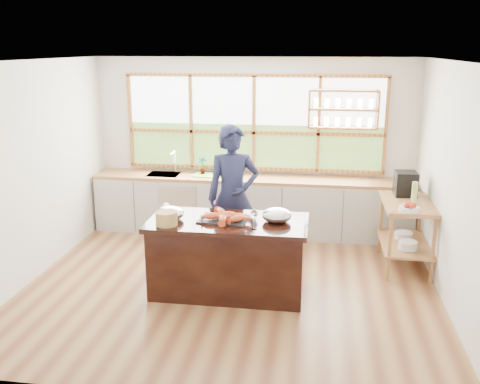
% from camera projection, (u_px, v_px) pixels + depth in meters
% --- Properties ---
extents(ground_plane, '(5.00, 5.00, 0.00)m').
position_uv_depth(ground_plane, '(231.00, 284.00, 6.63)').
color(ground_plane, olive).
extents(room_shell, '(5.02, 4.52, 2.71)m').
position_uv_depth(room_shell, '(239.00, 138.00, 6.66)').
color(room_shell, silver).
rests_on(room_shell, ground_plane).
extents(back_counter, '(4.90, 0.63, 0.90)m').
position_uv_depth(back_counter, '(250.00, 205.00, 8.37)').
color(back_counter, beige).
rests_on(back_counter, ground_plane).
extents(right_shelf_unit, '(0.62, 1.10, 0.90)m').
position_uv_depth(right_shelf_unit, '(406.00, 224.00, 7.01)').
color(right_shelf_unit, '#A66A3B').
rests_on(right_shelf_unit, ground_plane).
extents(island, '(1.85, 0.90, 0.90)m').
position_uv_depth(island, '(228.00, 256.00, 6.32)').
color(island, black).
rests_on(island, ground_plane).
extents(cook, '(0.80, 0.65, 1.90)m').
position_uv_depth(cook, '(233.00, 197.00, 6.99)').
color(cook, '#191C3A').
rests_on(cook, ground_plane).
extents(potted_plant, '(0.17, 0.13, 0.29)m').
position_uv_depth(potted_plant, '(202.00, 166.00, 8.38)').
color(potted_plant, slate).
rests_on(potted_plant, back_counter).
extents(cutting_board, '(0.43, 0.35, 0.01)m').
position_uv_depth(cutting_board, '(207.00, 175.00, 8.34)').
color(cutting_board, '#6CC541').
rests_on(cutting_board, back_counter).
extents(espresso_machine, '(0.30, 0.32, 0.33)m').
position_uv_depth(espresso_machine, '(405.00, 184.00, 7.21)').
color(espresso_machine, black).
rests_on(espresso_machine, right_shelf_unit).
extents(wine_bottle, '(0.09, 0.09, 0.30)m').
position_uv_depth(wine_bottle, '(414.00, 193.00, 6.79)').
color(wine_bottle, '#A1BE5D').
rests_on(wine_bottle, right_shelf_unit).
extents(fruit_bowl, '(0.25, 0.25, 0.11)m').
position_uv_depth(fruit_bowl, '(409.00, 208.00, 6.56)').
color(fruit_bowl, silver).
rests_on(fruit_bowl, right_shelf_unit).
extents(slate_board, '(0.58, 0.44, 0.02)m').
position_uv_depth(slate_board, '(223.00, 219.00, 6.22)').
color(slate_board, black).
rests_on(slate_board, island).
extents(lobster_pile, '(0.52, 0.48, 0.08)m').
position_uv_depth(lobster_pile, '(225.00, 216.00, 6.17)').
color(lobster_pile, '#DC5624').
rests_on(lobster_pile, slate_board).
extents(mixing_bowl_left, '(0.33, 0.33, 0.16)m').
position_uv_depth(mixing_bowl_left, '(170.00, 213.00, 6.24)').
color(mixing_bowl_left, '#B7B9BD').
rests_on(mixing_bowl_left, island).
extents(mixing_bowl_right, '(0.35, 0.35, 0.17)m').
position_uv_depth(mixing_bowl_right, '(277.00, 215.00, 6.16)').
color(mixing_bowl_right, '#B7B9BD').
rests_on(mixing_bowl_right, island).
extents(wine_glass, '(0.08, 0.08, 0.22)m').
position_uv_depth(wine_glass, '(254.00, 215.00, 5.88)').
color(wine_glass, white).
rests_on(wine_glass, island).
extents(wicker_basket, '(0.25, 0.25, 0.16)m').
position_uv_depth(wicker_basket, '(167.00, 218.00, 6.03)').
color(wicker_basket, tan).
rests_on(wicker_basket, island).
extents(parchment_roll, '(0.17, 0.31, 0.08)m').
position_uv_depth(parchment_roll, '(166.00, 209.00, 6.50)').
color(parchment_roll, silver).
rests_on(parchment_roll, island).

